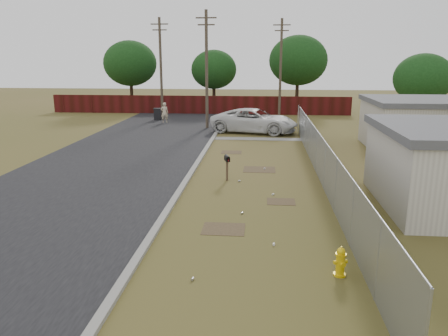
# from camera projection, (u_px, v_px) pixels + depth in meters

# --- Properties ---
(ground) EXTENTS (120.00, 120.00, 0.00)m
(ground) POSITION_uv_depth(u_px,v_px,m) (252.00, 186.00, 19.16)
(ground) COLOR brown
(ground) RESTS_ON ground
(street) EXTENTS (15.10, 60.00, 0.12)m
(street) POSITION_uv_depth(u_px,v_px,m) (148.00, 147.00, 27.51)
(street) COLOR black
(street) RESTS_ON ground
(chainlink_fence) EXTENTS (0.10, 27.06, 2.02)m
(chainlink_fence) POSITION_uv_depth(u_px,v_px,m) (322.00, 165.00, 19.69)
(chainlink_fence) COLOR #909398
(chainlink_fence) RESTS_ON ground
(privacy_fence) EXTENTS (30.00, 0.12, 1.80)m
(privacy_fence) POSITION_uv_depth(u_px,v_px,m) (199.00, 105.00, 43.59)
(privacy_fence) COLOR #460F0F
(privacy_fence) RESTS_ON ground
(utility_poles) EXTENTS (12.60, 8.24, 9.00)m
(utility_poles) POSITION_uv_depth(u_px,v_px,m) (217.00, 67.00, 38.27)
(utility_poles) COLOR #4E4034
(utility_poles) RESTS_ON ground
(horizon_trees) EXTENTS (33.32, 31.94, 7.78)m
(horizon_trees) POSITION_uv_depth(u_px,v_px,m) (268.00, 67.00, 40.69)
(horizon_trees) COLOR #322316
(horizon_trees) RESTS_ON ground
(fire_hydrant) EXTENTS (0.40, 0.40, 0.81)m
(fire_hydrant) POSITION_uv_depth(u_px,v_px,m) (341.00, 262.00, 11.24)
(fire_hydrant) COLOR #E4BC0C
(fire_hydrant) RESTS_ON ground
(mailbox) EXTENTS (0.31, 0.52, 1.19)m
(mailbox) POSITION_uv_depth(u_px,v_px,m) (227.00, 161.00, 19.86)
(mailbox) COLOR brown
(mailbox) RESTS_ON ground
(pickup_truck) EXTENTS (6.93, 4.40, 1.78)m
(pickup_truck) POSITION_uv_depth(u_px,v_px,m) (254.00, 121.00, 32.77)
(pickup_truck) COLOR silver
(pickup_truck) RESTS_ON ground
(pedestrian) EXTENTS (0.71, 0.54, 1.76)m
(pedestrian) POSITION_uv_depth(u_px,v_px,m) (165.00, 113.00, 37.58)
(pedestrian) COLOR beige
(pedestrian) RESTS_ON ground
(trash_bin) EXTENTS (0.74, 0.76, 1.06)m
(trash_bin) POSITION_uv_depth(u_px,v_px,m) (158.00, 114.00, 39.43)
(trash_bin) COLOR black
(trash_bin) RESTS_ON ground
(scattered_litter) EXTENTS (2.29, 11.65, 0.07)m
(scattered_litter) POSITION_uv_depth(u_px,v_px,m) (251.00, 205.00, 16.64)
(scattered_litter) COLOR silver
(scattered_litter) RESTS_ON ground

